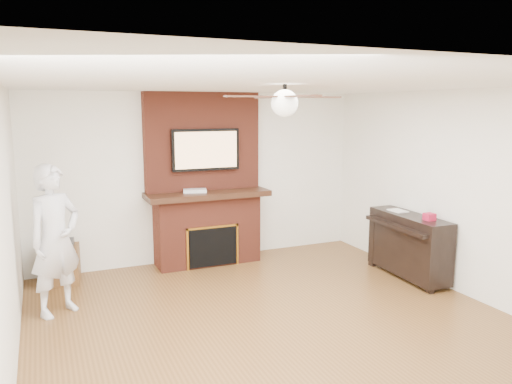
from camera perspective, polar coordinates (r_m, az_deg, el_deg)
name	(u,v)px	position (r m, az deg, el deg)	size (l,w,h in m)	color
room_shell	(284,212)	(4.98, 3.17, -2.30)	(5.36, 5.86, 2.86)	brown
fireplace	(206,196)	(7.35, -5.79, -0.47)	(1.78, 0.64, 2.50)	maroon
tv	(206,150)	(7.22, -5.77, 4.83)	(1.00, 0.08, 0.60)	black
ceiling_fan	(285,102)	(4.87, 3.29, 10.24)	(1.21, 1.21, 0.31)	black
person	(55,240)	(5.92, -21.97, -5.12)	(0.62, 0.41, 1.68)	silver
side_table	(60,263)	(7.12, -21.52, -7.54)	(0.54, 0.54, 0.56)	brown
piano	(408,244)	(7.06, 17.01, -5.69)	(0.54, 1.34, 0.95)	black
cable_box	(195,191)	(7.19, -7.00, 0.15)	(0.33, 0.19, 0.05)	silver
candle_orange	(205,263)	(7.31, -5.89, -8.10)	(0.07, 0.07, 0.12)	orange
candle_green	(206,263)	(7.40, -5.79, -8.02)	(0.06, 0.06, 0.08)	#488435
candle_cream	(212,262)	(7.35, -5.06, -7.96)	(0.08, 0.08, 0.12)	#F4ECC2
candle_blue	(220,262)	(7.41, -4.19, -8.03)	(0.06, 0.06, 0.07)	#395EAC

